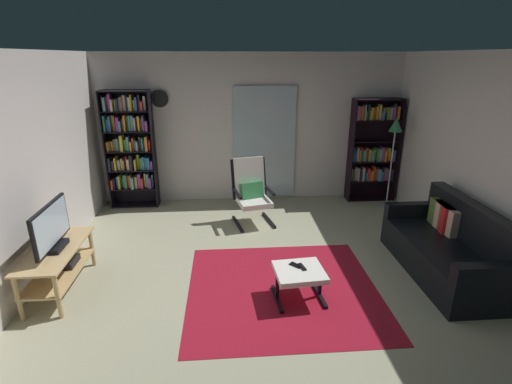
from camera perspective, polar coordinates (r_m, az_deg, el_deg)
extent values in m
plane|color=#A7A486|center=(4.62, 1.78, -13.44)|extent=(7.02, 7.02, 0.00)
cube|color=silver|center=(6.87, -0.69, 9.43)|extent=(5.60, 0.06, 2.60)
cube|color=silver|center=(4.63, -33.47, 0.98)|extent=(0.06, 6.00, 2.60)
cube|color=silver|center=(5.11, 33.68, 2.45)|extent=(0.06, 6.00, 2.60)
cube|color=silver|center=(6.87, 1.33, 7.30)|extent=(1.10, 0.01, 2.00)
cube|color=maroon|center=(4.52, 4.04, -14.31)|extent=(2.15, 2.03, 0.01)
cube|color=tan|center=(4.80, -27.87, -7.62)|extent=(0.48, 1.14, 0.02)
cube|color=tan|center=(4.92, -27.35, -10.50)|extent=(0.44, 1.08, 0.02)
cylinder|color=tan|center=(4.43, -27.57, -13.74)|extent=(0.05, 0.05, 0.50)
cylinder|color=tan|center=(5.27, -23.37, -7.65)|extent=(0.05, 0.05, 0.50)
cylinder|color=tan|center=(4.59, -32.07, -13.37)|extent=(0.05, 0.05, 0.50)
cylinder|color=tan|center=(5.41, -27.23, -7.56)|extent=(0.05, 0.05, 0.50)
cube|color=black|center=(4.99, -26.92, -9.34)|extent=(0.29, 0.28, 0.07)
cube|color=black|center=(4.78, -27.94, -7.23)|extent=(0.20, 0.32, 0.05)
cube|color=black|center=(4.68, -28.44, -4.41)|extent=(0.04, 0.82, 0.46)
cube|color=silver|center=(4.67, -28.20, -4.41)|extent=(0.01, 0.77, 0.42)
cube|color=black|center=(6.98, -21.44, 5.74)|extent=(0.02, 0.30, 2.01)
cube|color=black|center=(6.79, -15.04, 6.08)|extent=(0.02, 0.30, 2.01)
cube|color=black|center=(7.01, -18.02, 6.19)|extent=(0.80, 0.02, 2.01)
cube|color=black|center=(7.16, -17.44, -1.78)|extent=(0.77, 0.28, 0.02)
cube|color=black|center=(7.05, -17.71, 0.63)|extent=(0.77, 0.28, 0.02)
cube|color=black|center=(6.95, -17.99, 3.24)|extent=(0.77, 0.28, 0.02)
cube|color=black|center=(6.87, -18.28, 5.92)|extent=(0.77, 0.28, 0.02)
cube|color=black|center=(6.81, -18.58, 8.65)|extent=(0.77, 0.28, 0.02)
cube|color=black|center=(6.75, -18.90, 11.43)|extent=(0.77, 0.28, 0.02)
cube|color=black|center=(6.72, -19.20, 14.11)|extent=(0.77, 0.28, 0.02)
cube|color=red|center=(7.10, -20.59, 1.21)|extent=(0.03, 0.23, 0.17)
cube|color=#1D182F|center=(7.09, -20.34, 1.29)|extent=(0.02, 0.18, 0.18)
cube|color=#345BB6|center=(7.11, -19.94, 1.46)|extent=(0.04, 0.14, 0.20)
cube|color=#A89E2A|center=(7.08, -19.64, 1.54)|extent=(0.03, 0.23, 0.23)
cube|color=#3463A8|center=(7.08, -19.26, 1.34)|extent=(0.03, 0.10, 0.17)
cube|color=#448D3D|center=(7.07, -19.00, 1.63)|extent=(0.03, 0.17, 0.24)
cube|color=#3C7C52|center=(7.03, -18.76, 1.59)|extent=(0.03, 0.20, 0.25)
cube|color=red|center=(7.05, -18.45, 1.58)|extent=(0.03, 0.17, 0.22)
cube|color=#A3893A|center=(7.03, -18.23, 1.59)|extent=(0.03, 0.16, 0.23)
cube|color=#5E8AA3|center=(7.00, -17.88, 1.43)|extent=(0.04, 0.23, 0.20)
cube|color=#A0963D|center=(7.01, -17.40, 1.53)|extent=(0.04, 0.20, 0.21)
cube|color=#873992|center=(7.00, -16.96, 1.77)|extent=(0.04, 0.21, 0.26)
cube|color=red|center=(6.98, -16.59, 1.41)|extent=(0.04, 0.21, 0.18)
cube|color=#A5943B|center=(6.97, -16.22, 1.77)|extent=(0.03, 0.12, 0.26)
cube|color=teal|center=(6.96, -15.85, 1.74)|extent=(0.04, 0.15, 0.25)
cube|color=#8E3185|center=(6.96, -15.48, 1.52)|extent=(0.04, 0.24, 0.19)
cube|color=teal|center=(6.95, -15.19, 1.68)|extent=(0.03, 0.12, 0.23)
cube|color=#1E212D|center=(7.00, -20.92, 4.03)|extent=(0.04, 0.24, 0.22)
cube|color=#282631|center=(7.01, -20.48, 3.91)|extent=(0.03, 0.23, 0.18)
cube|color=gold|center=(6.98, -20.18, 4.09)|extent=(0.03, 0.24, 0.22)
cube|color=beige|center=(6.98, -19.79, 3.91)|extent=(0.04, 0.14, 0.17)
cube|color=beige|center=(6.97, -19.40, 4.02)|extent=(0.03, 0.14, 0.20)
cube|color=#A18F34|center=(6.98, -19.07, 3.97)|extent=(0.02, 0.22, 0.17)
cube|color=red|center=(6.96, -18.82, 4.20)|extent=(0.03, 0.10, 0.23)
cube|color=beige|center=(6.95, -18.45, 4.08)|extent=(0.04, 0.24, 0.19)
cube|color=black|center=(6.90, -18.10, 4.30)|extent=(0.04, 0.22, 0.26)
cube|color=#3E8351|center=(6.91, -17.71, 3.92)|extent=(0.02, 0.14, 0.16)
cube|color=gold|center=(6.89, -17.52, 4.07)|extent=(0.02, 0.23, 0.20)
cube|color=#9D9729|center=(6.89, -17.20, 4.38)|extent=(0.04, 0.10, 0.26)
cube|color=#3A8D4B|center=(6.89, -16.72, 4.18)|extent=(0.04, 0.16, 0.20)
cube|color=#3063A0|center=(6.87, -16.40, 4.26)|extent=(0.03, 0.20, 0.22)
cube|color=teal|center=(6.89, -16.09, 4.25)|extent=(0.03, 0.19, 0.21)
cube|color=teal|center=(6.86, -15.73, 4.23)|extent=(0.04, 0.20, 0.21)
cube|color=purple|center=(6.87, -15.25, 4.06)|extent=(0.04, 0.24, 0.15)
cube|color=orange|center=(6.95, -21.18, 6.47)|extent=(0.04, 0.19, 0.16)
cube|color=brown|center=(6.92, -20.94, 6.47)|extent=(0.02, 0.12, 0.17)
cube|color=gold|center=(6.93, -20.66, 6.51)|extent=(0.03, 0.12, 0.16)
cube|color=brown|center=(6.93, -20.30, 6.70)|extent=(0.04, 0.16, 0.20)
cube|color=#5C9E9F|center=(6.89, -19.99, 6.71)|extent=(0.04, 0.12, 0.21)
cube|color=#172D32|center=(6.91, -19.63, 6.67)|extent=(0.03, 0.24, 0.18)
cube|color=gold|center=(6.85, -19.40, 6.97)|extent=(0.04, 0.20, 0.27)
cube|color=#408C3C|center=(6.88, -18.87, 6.77)|extent=(0.04, 0.19, 0.19)
cube|color=teal|center=(6.83, -18.60, 6.91)|extent=(0.04, 0.14, 0.24)
cube|color=gold|center=(6.85, -18.14, 6.64)|extent=(0.03, 0.22, 0.16)
cube|color=#C73F22|center=(6.84, -17.86, 6.89)|extent=(0.03, 0.15, 0.21)
cube|color=#3168AD|center=(6.83, -17.58, 6.78)|extent=(0.03, 0.13, 0.18)
cube|color=#C1B49C|center=(6.83, -17.26, 6.69)|extent=(0.03, 0.23, 0.16)
cube|color=#1E3029|center=(6.82, -16.90, 7.02)|extent=(0.04, 0.13, 0.23)
cube|color=teal|center=(6.80, -16.57, 6.96)|extent=(0.02, 0.19, 0.21)
cube|color=#281D2F|center=(6.79, -16.26, 6.88)|extent=(0.03, 0.23, 0.19)
cube|color=orange|center=(6.77, -16.00, 7.06)|extent=(0.04, 0.23, 0.24)
cube|color=red|center=(6.78, -15.60, 6.85)|extent=(0.03, 0.17, 0.18)
cube|color=#307F4F|center=(6.86, -21.66, 9.55)|extent=(0.03, 0.18, 0.26)
cube|color=#3169B7|center=(6.89, -21.23, 9.39)|extent=(0.02, 0.19, 0.20)
cube|color=#3864A5|center=(6.85, -21.00, 9.57)|extent=(0.03, 0.16, 0.25)
cube|color=#A2A026|center=(6.86, -20.64, 9.66)|extent=(0.03, 0.11, 0.26)
cube|color=brown|center=(6.84, -20.33, 9.66)|extent=(0.03, 0.19, 0.25)
cube|color=purple|center=(6.84, -19.89, 9.60)|extent=(0.04, 0.22, 0.23)
cube|color=teal|center=(6.80, -19.56, 9.34)|extent=(0.03, 0.22, 0.17)
cube|color=brown|center=(6.80, -19.25, 9.49)|extent=(0.03, 0.11, 0.20)
cube|color=orange|center=(6.77, -19.00, 9.75)|extent=(0.02, 0.18, 0.26)
cube|color=#387849|center=(6.79, -18.62, 9.72)|extent=(0.03, 0.12, 0.24)
cube|color=#5D969B|center=(6.77, -18.37, 9.80)|extent=(0.03, 0.13, 0.26)
cube|color=#569D9E|center=(6.75, -18.03, 9.80)|extent=(0.04, 0.11, 0.25)
cube|color=beige|center=(6.75, -17.68, 9.66)|extent=(0.03, 0.12, 0.22)
cube|color=#2A1825|center=(6.77, -17.39, 9.79)|extent=(0.02, 0.12, 0.23)
cube|color=gold|center=(6.74, -17.07, 9.85)|extent=(0.03, 0.20, 0.25)
cube|color=red|center=(6.75, -16.71, 9.72)|extent=(0.04, 0.14, 0.21)
cube|color=#3758A6|center=(6.72, -16.39, 9.93)|extent=(0.02, 0.24, 0.26)
cube|color=#9F4890|center=(6.70, -16.04, 9.56)|extent=(0.04, 0.19, 0.17)
cube|color=black|center=(6.84, -21.98, 12.26)|extent=(0.03, 0.13, 0.24)
cube|color=#579898|center=(6.81, -21.65, 12.16)|extent=(0.04, 0.21, 0.22)
cube|color=red|center=(6.83, -21.33, 12.28)|extent=(0.02, 0.14, 0.23)
cube|color=#9D3C96|center=(6.79, -21.06, 12.44)|extent=(0.04, 0.13, 0.27)
cube|color=beige|center=(6.77, -20.67, 12.12)|extent=(0.03, 0.23, 0.19)
cube|color=olive|center=(6.80, -20.22, 12.15)|extent=(0.03, 0.20, 0.18)
cube|color=#262A29|center=(6.77, -19.97, 12.22)|extent=(0.04, 0.22, 0.19)
cube|color=#3F61AD|center=(6.75, -19.69, 12.29)|extent=(0.02, 0.17, 0.21)
cube|color=brown|center=(6.73, -19.43, 12.39)|extent=(0.04, 0.20, 0.23)
cube|color=beige|center=(6.74, -19.04, 12.53)|extent=(0.04, 0.16, 0.25)
cube|color=#1C1E30|center=(6.74, -18.62, 12.52)|extent=(0.03, 0.20, 0.23)
cube|color=beige|center=(6.73, -18.32, 12.47)|extent=(0.04, 0.22, 0.22)
cube|color=#A58D29|center=(6.71, -18.09, 12.64)|extent=(0.03, 0.23, 0.26)
cube|color=#A1923C|center=(6.72, -17.69, 12.33)|extent=(0.03, 0.20, 0.17)
cube|color=#355BAC|center=(6.71, -17.41, 12.56)|extent=(0.03, 0.24, 0.22)
cube|color=#222932|center=(6.67, -17.07, 12.71)|extent=(0.03, 0.15, 0.26)
cube|color=red|center=(6.66, -16.70, 12.29)|extent=(0.04, 0.19, 0.15)
cube|color=beige|center=(6.68, -16.29, 12.68)|extent=(0.04, 0.16, 0.23)
cube|color=black|center=(7.04, 13.99, 5.95)|extent=(0.02, 0.30, 1.84)
cube|color=black|center=(7.35, 20.25, 5.87)|extent=(0.02, 0.30, 1.84)
cube|color=black|center=(7.31, 16.79, 6.19)|extent=(0.86, 0.02, 1.84)
cube|color=black|center=(7.44, 16.49, -0.86)|extent=(0.82, 0.28, 0.02)
cube|color=black|center=(7.33, 16.76, 1.72)|extent=(0.82, 0.28, 0.02)
cube|color=black|center=(7.23, 17.04, 4.50)|extent=(0.82, 0.28, 0.02)
cube|color=black|center=(7.14, 17.34, 7.35)|extent=(0.82, 0.28, 0.02)
cube|color=black|center=(7.08, 17.64, 10.26)|extent=(0.82, 0.28, 0.02)
cube|color=black|center=(7.04, 17.94, 13.08)|extent=(0.82, 0.28, 0.02)
cube|color=#5598A0|center=(7.17, 13.99, 2.61)|extent=(0.04, 0.13, 0.22)
cube|color=brown|center=(7.19, 14.30, 2.56)|extent=(0.03, 0.12, 0.21)
cube|color=#BBB3AC|center=(7.19, 14.67, 2.71)|extent=(0.04, 0.10, 0.25)
cube|color=#BBB0AC|center=(7.22, 14.92, 2.68)|extent=(0.03, 0.21, 0.24)
cube|color=#2A1733|center=(7.20, 15.29, 2.64)|extent=(0.03, 0.18, 0.24)
cube|color=beige|center=(7.22, 15.65, 2.66)|extent=(0.04, 0.15, 0.25)
cube|color=black|center=(7.25, 15.87, 2.59)|extent=(0.02, 0.11, 0.22)
cube|color=#2D6AA9|center=(7.27, 16.06, 2.38)|extent=(0.03, 0.18, 0.16)
cube|color=red|center=(7.26, 16.38, 2.63)|extent=(0.02, 0.17, 0.24)
cube|color=#C1382F|center=(7.30, 16.50, 2.52)|extent=(0.03, 0.20, 0.19)
cube|color=orange|center=(7.28, 16.87, 2.43)|extent=(0.03, 0.14, 0.19)
cube|color=red|center=(7.32, 17.11, 2.78)|extent=(0.03, 0.17, 0.26)
cube|color=brown|center=(7.32, 17.53, 2.58)|extent=(0.04, 0.12, 0.21)
cube|color=teal|center=(7.35, 17.84, 2.59)|extent=(0.04, 0.20, 0.21)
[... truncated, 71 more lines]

